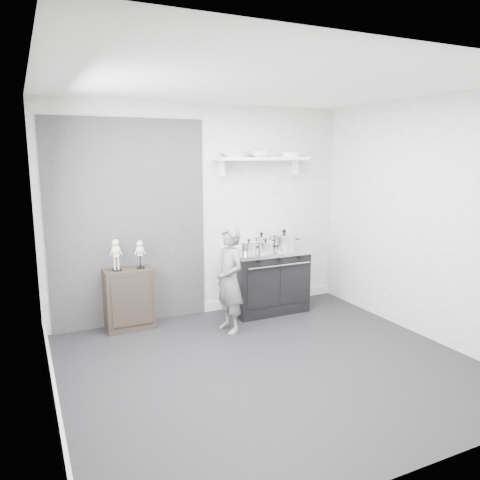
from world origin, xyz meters
name	(u,v)px	position (x,y,z in m)	size (l,w,h in m)	color
ground	(269,365)	(0.00, 0.00, 0.00)	(4.00, 4.00, 0.00)	black
room_shell	(255,201)	(-0.09, 0.15, 1.64)	(4.02, 3.62, 2.71)	#A2A29F
wall_shelf	(262,159)	(0.80, 1.68, 2.01)	(1.30, 0.26, 0.24)	white
stove	(267,280)	(0.79, 1.48, 0.42)	(1.05, 0.65, 0.84)	black
side_cabinet	(129,299)	(-1.03, 1.61, 0.37)	(0.57, 0.33, 0.73)	black
child	(230,280)	(0.03, 1.02, 0.63)	(0.46, 0.30, 1.25)	slate
pot_front_left	(249,247)	(0.47, 1.40, 0.91)	(0.30, 0.21, 0.18)	white
pot_back_left	(261,241)	(0.77, 1.63, 0.92)	(0.34, 0.25, 0.21)	white
pot_back_right	(284,240)	(1.10, 1.58, 0.93)	(0.42, 0.33, 0.23)	white
pot_front_center	(266,247)	(0.69, 1.35, 0.91)	(0.29, 0.20, 0.17)	white
skeleton_full	(116,253)	(-1.16, 1.61, 0.95)	(0.12, 0.08, 0.43)	beige
skeleton_torso	(140,252)	(-0.88, 1.61, 0.93)	(0.11, 0.07, 0.39)	beige
bowl_large	(234,154)	(0.39, 1.67, 2.08)	(0.32, 0.32, 0.08)	white
bowl_small	(260,154)	(0.76, 1.67, 2.08)	(0.25, 0.25, 0.08)	white
plate_stack	(291,155)	(1.23, 1.67, 2.07)	(0.24, 0.24, 0.06)	white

